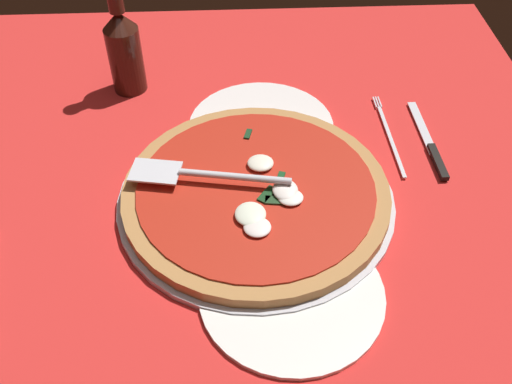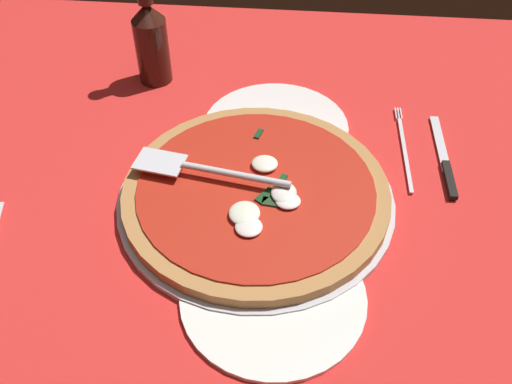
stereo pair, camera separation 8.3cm
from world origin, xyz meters
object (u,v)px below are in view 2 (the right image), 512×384
(dinner_plate_right, at_px, (273,297))
(beer_bottle, at_px, (151,39))
(dinner_plate_left, at_px, (276,127))
(pizza, at_px, (256,192))
(place_setting_far, at_px, (425,157))
(pizza_server, at_px, (206,170))

(dinner_plate_right, height_order, beer_bottle, beer_bottle)
(dinner_plate_left, relative_size, pizza, 0.63)
(dinner_plate_left, distance_m, place_setting_far, 0.24)
(place_setting_far, bearing_deg, pizza, 114.50)
(dinner_plate_right, relative_size, place_setting_far, 1.08)
(place_setting_far, distance_m, beer_bottle, 0.51)
(pizza, distance_m, pizza_server, 0.08)
(pizza, relative_size, place_setting_far, 1.77)
(pizza, bearing_deg, beer_bottle, -144.50)
(pizza, bearing_deg, dinner_plate_left, 174.53)
(dinner_plate_left, distance_m, beer_bottle, 0.27)
(beer_bottle, bearing_deg, place_setting_far, 69.55)
(dinner_plate_right, distance_m, pizza_server, 0.21)
(dinner_plate_right, distance_m, place_setting_far, 0.36)
(dinner_plate_left, xyz_separation_m, pizza_server, (0.16, -0.09, 0.04))
(place_setting_far, height_order, beer_bottle, beer_bottle)
(dinner_plate_left, bearing_deg, place_setting_far, 78.05)
(dinner_plate_left, bearing_deg, pizza, -5.47)
(dinner_plate_left, relative_size, place_setting_far, 1.11)
(dinner_plate_right, bearing_deg, beer_bottle, -151.71)
(dinner_plate_right, bearing_deg, pizza_server, -148.30)
(dinner_plate_left, bearing_deg, beer_bottle, -118.43)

